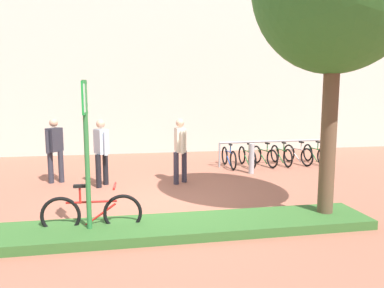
{
  "coord_description": "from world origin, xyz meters",
  "views": [
    {
      "loc": [
        -0.82,
        -7.58,
        2.33
      ],
      "look_at": [
        0.88,
        1.69,
        1.05
      ],
      "focal_mm": 33.79,
      "sensor_mm": 36.0,
      "label": 1
    }
  ],
  "objects_px": {
    "bike_at_sign": "(92,213)",
    "person_suited_navy": "(55,146)",
    "person_casual_tan": "(101,148)",
    "person_shirt_white": "(180,147)",
    "bike_rack_cluster": "(273,155)",
    "bollard_steel": "(251,159)",
    "parking_sign_post": "(86,137)"
  },
  "relations": [
    {
      "from": "bike_at_sign",
      "to": "person_casual_tan",
      "type": "relative_size",
      "value": 0.98
    },
    {
      "from": "bike_at_sign",
      "to": "person_shirt_white",
      "type": "height_order",
      "value": "person_shirt_white"
    },
    {
      "from": "bike_at_sign",
      "to": "bollard_steel",
      "type": "relative_size",
      "value": 1.87
    },
    {
      "from": "bike_rack_cluster",
      "to": "person_casual_tan",
      "type": "distance_m",
      "value": 5.78
    },
    {
      "from": "parking_sign_post",
      "to": "person_shirt_white",
      "type": "height_order",
      "value": "parking_sign_post"
    },
    {
      "from": "bike_at_sign",
      "to": "person_suited_navy",
      "type": "distance_m",
      "value": 4.12
    },
    {
      "from": "parking_sign_post",
      "to": "bike_rack_cluster",
      "type": "bearing_deg",
      "value": 44.41
    },
    {
      "from": "bollard_steel",
      "to": "person_suited_navy",
      "type": "distance_m",
      "value": 5.55
    },
    {
      "from": "bike_rack_cluster",
      "to": "person_casual_tan",
      "type": "bearing_deg",
      "value": -161.1
    },
    {
      "from": "parking_sign_post",
      "to": "bike_rack_cluster",
      "type": "relative_size",
      "value": 0.68
    },
    {
      "from": "bike_at_sign",
      "to": "person_shirt_white",
      "type": "distance_m",
      "value": 3.84
    },
    {
      "from": "bike_rack_cluster",
      "to": "person_shirt_white",
      "type": "height_order",
      "value": "person_shirt_white"
    },
    {
      "from": "bollard_steel",
      "to": "person_casual_tan",
      "type": "bearing_deg",
      "value": -170.24
    },
    {
      "from": "bike_rack_cluster",
      "to": "bollard_steel",
      "type": "height_order",
      "value": "bollard_steel"
    },
    {
      "from": "bike_rack_cluster",
      "to": "person_suited_navy",
      "type": "xyz_separation_m",
      "value": [
        -6.67,
        -1.26,
        0.64
      ]
    },
    {
      "from": "bike_rack_cluster",
      "to": "person_suited_navy",
      "type": "height_order",
      "value": "person_suited_navy"
    },
    {
      "from": "bike_at_sign",
      "to": "person_casual_tan",
      "type": "distance_m",
      "value": 3.33
    },
    {
      "from": "person_suited_navy",
      "to": "person_casual_tan",
      "type": "xyz_separation_m",
      "value": [
        1.24,
        -0.6,
        0.0
      ]
    },
    {
      "from": "bike_rack_cluster",
      "to": "bollard_steel",
      "type": "distance_m",
      "value": 1.61
    },
    {
      "from": "parking_sign_post",
      "to": "person_suited_navy",
      "type": "bearing_deg",
      "value": 107.05
    },
    {
      "from": "bollard_steel",
      "to": "person_casual_tan",
      "type": "xyz_separation_m",
      "value": [
        -4.28,
        -0.74,
        0.53
      ]
    },
    {
      "from": "bike_rack_cluster",
      "to": "person_shirt_white",
      "type": "xyz_separation_m",
      "value": [
        -3.41,
        -1.9,
        0.64
      ]
    },
    {
      "from": "parking_sign_post",
      "to": "bike_rack_cluster",
      "type": "xyz_separation_m",
      "value": [
        5.42,
        5.31,
        -1.33
      ]
    },
    {
      "from": "bike_at_sign",
      "to": "person_suited_navy",
      "type": "height_order",
      "value": "person_suited_navy"
    },
    {
      "from": "parking_sign_post",
      "to": "bike_at_sign",
      "type": "bearing_deg",
      "value": 81.41
    },
    {
      "from": "person_shirt_white",
      "to": "person_suited_navy",
      "type": "height_order",
      "value": "same"
    },
    {
      "from": "person_shirt_white",
      "to": "bike_at_sign",
      "type": "bearing_deg",
      "value": -121.64
    },
    {
      "from": "bike_at_sign",
      "to": "bike_rack_cluster",
      "type": "relative_size",
      "value": 0.45
    },
    {
      "from": "parking_sign_post",
      "to": "person_suited_navy",
      "type": "height_order",
      "value": "parking_sign_post"
    },
    {
      "from": "bike_at_sign",
      "to": "person_suited_navy",
      "type": "bearing_deg",
      "value": 108.2
    },
    {
      "from": "person_shirt_white",
      "to": "person_suited_navy",
      "type": "xyz_separation_m",
      "value": [
        -3.26,
        0.65,
        0.0
      ]
    },
    {
      "from": "bollard_steel",
      "to": "bike_at_sign",
      "type": "bearing_deg",
      "value": -136.7
    }
  ]
}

